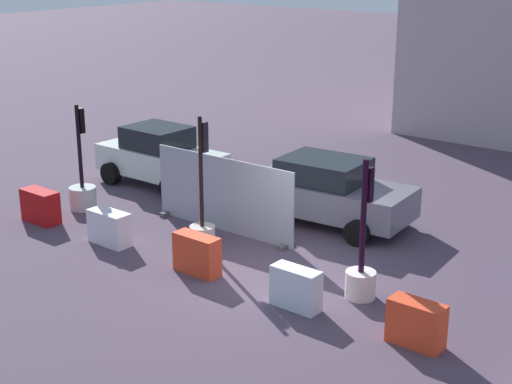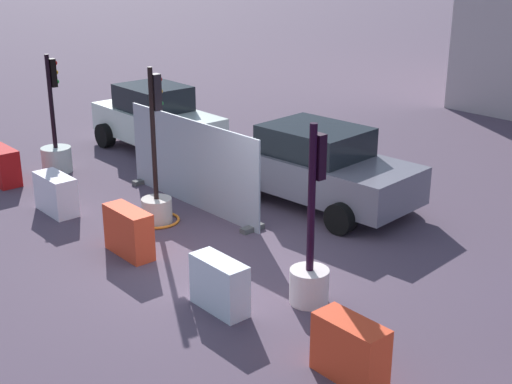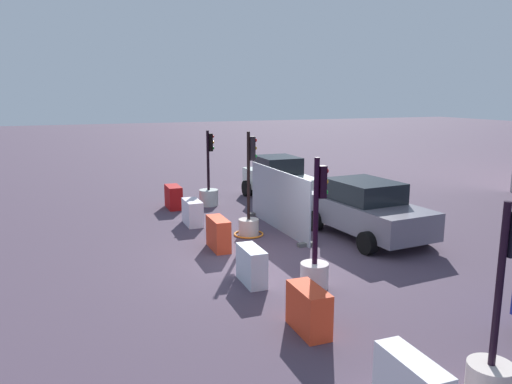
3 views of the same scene
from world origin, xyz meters
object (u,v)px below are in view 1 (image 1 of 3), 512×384
construction_barrier_2 (197,254)px  construction_barrier_0 (40,206)px  car_white_van (161,157)px  traffic_light_1 (202,224)px  construction_barrier_1 (110,228)px  construction_barrier_4 (416,324)px  traffic_light_2 (361,268)px  car_grey_saloon (328,191)px  construction_barrier_3 (296,288)px  traffic_light_0 (83,190)px

construction_barrier_2 → construction_barrier_0: bearing=-179.6°
car_white_van → traffic_light_1: bearing=-34.7°
construction_barrier_1 → car_white_van: bearing=119.7°
construction_barrier_1 → construction_barrier_4: (7.72, 0.01, 0.01)m
traffic_light_2 → traffic_light_1: bearing=178.0°
traffic_light_2 → construction_barrier_1: traffic_light_2 is taller
traffic_light_2 → construction_barrier_0: 8.56m
construction_barrier_4 → car_white_van: bearing=158.1°
car_grey_saloon → traffic_light_2: bearing=-48.6°
traffic_light_2 → construction_barrier_3: traffic_light_2 is taller
traffic_light_2 → construction_barrier_2: bearing=-161.8°
traffic_light_2 → construction_barrier_4: traffic_light_2 is taller
traffic_light_1 → construction_barrier_3: (3.51, -1.31, -0.13)m
construction_barrier_4 → car_grey_saloon: (-4.53, 4.26, 0.41)m
traffic_light_0 → construction_barrier_1: 2.74m
construction_barrier_4 → car_grey_saloon: car_grey_saloon is taller
traffic_light_2 → car_grey_saloon: traffic_light_2 is taller
traffic_light_2 → construction_barrier_3: size_ratio=2.83×
construction_barrier_2 → construction_barrier_3: (2.57, -0.07, -0.02)m
traffic_light_2 → car_white_van: traffic_light_2 is taller
traffic_light_0 → construction_barrier_0: traffic_light_0 is taller
traffic_light_1 → construction_barrier_4: 6.08m
construction_barrier_4 → construction_barrier_0: bearing=-179.7°
traffic_light_2 → construction_barrier_0: (-8.48, -1.12, -0.21)m
traffic_light_0 → traffic_light_1: size_ratio=0.92×
construction_barrier_1 → car_grey_saloon: 5.36m
construction_barrier_1 → car_white_van: (-2.31, 4.05, 0.43)m
construction_barrier_1 → construction_barrier_3: bearing=-0.9°
traffic_light_1 → construction_barrier_1: bearing=-145.2°
construction_barrier_1 → traffic_light_0: bearing=152.4°
traffic_light_1 → car_white_van: traffic_light_1 is taller
construction_barrier_4 → car_white_van: size_ratio=0.25×
construction_barrier_0 → car_white_van: bearing=87.8°
construction_barrier_0 → car_white_van: size_ratio=0.27×
traffic_light_2 → construction_barrier_4: 2.02m
traffic_light_1 → construction_barrier_2: traffic_light_1 is taller
traffic_light_0 → construction_barrier_3: (7.70, -1.35, -0.10)m
construction_barrier_2 → construction_barrier_3: bearing=-1.5°
car_white_van → construction_barrier_2: bearing=-39.0°
construction_barrier_2 → construction_barrier_1: bearing=179.8°
traffic_light_2 → construction_barrier_4: size_ratio=2.84×
construction_barrier_0 → construction_barrier_2: construction_barrier_2 is taller
construction_barrier_2 → construction_barrier_4: (5.02, 0.03, -0.02)m
traffic_light_0 → car_white_van: (0.12, 2.78, 0.32)m
car_white_van → traffic_light_2: bearing=-19.6°
car_white_van → construction_barrier_1: bearing=-60.3°
construction_barrier_0 → car_white_van: 4.12m
construction_barrier_0 → construction_barrier_1: construction_barrier_0 is taller
car_white_van → traffic_light_0: bearing=-92.4°
traffic_light_1 → traffic_light_2: 4.25m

